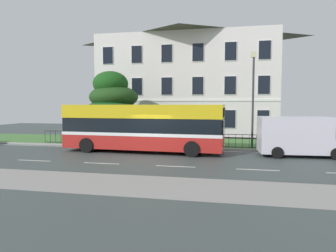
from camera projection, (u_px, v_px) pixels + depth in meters
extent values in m
cube|color=#3D4645|center=(147.00, 159.00, 17.05)|extent=(60.00, 56.00, 0.06)
cube|color=silver|center=(161.00, 149.00, 20.62)|extent=(54.00, 0.14, 0.01)
cube|color=silver|center=(34.00, 160.00, 16.46)|extent=(2.00, 0.12, 0.01)
cube|color=silver|center=(101.00, 163.00, 15.68)|extent=(2.00, 0.12, 0.01)
cube|color=silver|center=(175.00, 166.00, 14.90)|extent=(2.00, 0.12, 0.01)
cube|color=silver|center=(258.00, 170.00, 14.11)|extent=(2.00, 0.12, 0.01)
cube|color=#9E9E99|center=(162.00, 148.00, 21.07)|extent=(57.00, 0.24, 0.12)
cube|color=#48783B|center=(170.00, 142.00, 24.14)|extent=(57.00, 6.04, 0.12)
cube|color=gray|center=(110.00, 183.00, 11.67)|extent=(57.00, 3.00, 0.01)
cube|color=silver|center=(189.00, 87.00, 32.64)|extent=(17.72, 9.88, 9.98)
pyramid|color=#46493A|center=(189.00, 33.00, 32.22)|extent=(18.08, 10.08, 1.74)
cube|color=white|center=(182.00, 100.00, 27.89)|extent=(17.72, 0.06, 0.20)
cube|color=#2D333D|center=(182.00, 125.00, 28.05)|extent=(1.10, 0.06, 2.20)
cube|color=white|center=(109.00, 118.00, 29.45)|extent=(1.12, 0.04, 1.73)
cube|color=black|center=(109.00, 118.00, 29.43)|extent=(1.02, 0.03, 1.63)
cube|color=white|center=(137.00, 118.00, 28.87)|extent=(1.12, 0.04, 1.73)
cube|color=black|center=(137.00, 118.00, 28.85)|extent=(1.02, 0.03, 1.63)
cube|color=white|center=(167.00, 118.00, 28.30)|extent=(1.12, 0.04, 1.73)
cube|color=black|center=(167.00, 118.00, 28.28)|extent=(1.02, 0.03, 1.63)
cube|color=white|center=(198.00, 119.00, 27.72)|extent=(1.12, 0.04, 1.73)
cube|color=black|center=(198.00, 119.00, 27.70)|extent=(1.02, 0.03, 1.63)
cube|color=white|center=(230.00, 119.00, 27.14)|extent=(1.12, 0.04, 1.73)
cube|color=black|center=(230.00, 119.00, 27.12)|extent=(1.02, 0.03, 1.63)
cube|color=white|center=(263.00, 119.00, 26.56)|extent=(1.12, 0.04, 1.73)
cube|color=black|center=(263.00, 119.00, 26.54)|extent=(1.02, 0.03, 1.63)
cube|color=white|center=(108.00, 87.00, 29.23)|extent=(1.12, 0.04, 1.73)
cube|color=black|center=(108.00, 87.00, 29.21)|extent=(1.02, 0.03, 1.63)
cube|color=white|center=(137.00, 86.00, 28.65)|extent=(1.12, 0.04, 1.73)
cube|color=black|center=(137.00, 86.00, 28.63)|extent=(1.02, 0.03, 1.63)
cube|color=white|center=(167.00, 86.00, 28.08)|extent=(1.12, 0.04, 1.73)
cube|color=black|center=(167.00, 86.00, 28.06)|extent=(1.02, 0.03, 1.63)
cube|color=white|center=(198.00, 86.00, 27.50)|extent=(1.12, 0.04, 1.73)
cube|color=black|center=(198.00, 86.00, 27.48)|extent=(1.02, 0.03, 1.63)
cube|color=white|center=(230.00, 85.00, 26.92)|extent=(1.12, 0.04, 1.73)
cube|color=black|center=(230.00, 85.00, 26.90)|extent=(1.02, 0.03, 1.63)
cube|color=white|center=(264.00, 85.00, 26.34)|extent=(1.12, 0.04, 1.73)
cube|color=black|center=(264.00, 85.00, 26.32)|extent=(1.02, 0.03, 1.63)
cube|color=white|center=(108.00, 55.00, 29.01)|extent=(1.12, 0.04, 1.73)
cube|color=black|center=(108.00, 55.00, 28.99)|extent=(1.02, 0.03, 1.63)
cube|color=white|center=(137.00, 54.00, 28.43)|extent=(1.12, 0.04, 1.73)
cube|color=black|center=(137.00, 54.00, 28.42)|extent=(1.02, 0.03, 1.63)
cube|color=white|center=(167.00, 53.00, 27.86)|extent=(1.12, 0.04, 1.73)
cube|color=black|center=(167.00, 53.00, 27.84)|extent=(1.02, 0.03, 1.63)
cube|color=white|center=(198.00, 52.00, 27.28)|extent=(1.12, 0.04, 1.73)
cube|color=black|center=(198.00, 52.00, 27.26)|extent=(1.02, 0.03, 1.63)
cube|color=white|center=(231.00, 51.00, 26.70)|extent=(1.12, 0.04, 1.73)
cube|color=black|center=(231.00, 51.00, 26.68)|extent=(1.02, 0.03, 1.63)
cube|color=white|center=(265.00, 50.00, 26.12)|extent=(1.12, 0.04, 1.73)
cube|color=black|center=(265.00, 50.00, 26.10)|extent=(1.02, 0.03, 1.63)
cube|color=black|center=(167.00, 133.00, 21.21)|extent=(19.60, 0.04, 0.04)
cube|color=black|center=(167.00, 145.00, 21.27)|extent=(19.60, 0.04, 0.04)
cylinder|color=black|center=(45.00, 137.00, 23.16)|extent=(0.02, 0.02, 0.95)
cylinder|color=black|center=(50.00, 137.00, 23.08)|extent=(0.02, 0.02, 0.95)
cylinder|color=black|center=(56.00, 137.00, 22.99)|extent=(0.02, 0.02, 0.95)
cylinder|color=black|center=(61.00, 137.00, 22.90)|extent=(0.02, 0.02, 0.95)
cylinder|color=black|center=(66.00, 137.00, 22.81)|extent=(0.02, 0.02, 0.95)
cylinder|color=black|center=(72.00, 137.00, 22.72)|extent=(0.02, 0.02, 0.95)
cylinder|color=black|center=(77.00, 138.00, 22.63)|extent=(0.02, 0.02, 0.95)
cylinder|color=black|center=(83.00, 138.00, 22.54)|extent=(0.02, 0.02, 0.95)
cylinder|color=black|center=(88.00, 138.00, 22.45)|extent=(0.02, 0.02, 0.95)
cylinder|color=black|center=(94.00, 138.00, 22.36)|extent=(0.02, 0.02, 0.95)
cylinder|color=black|center=(99.00, 138.00, 22.27)|extent=(0.02, 0.02, 0.95)
cylinder|color=black|center=(105.00, 138.00, 22.18)|extent=(0.02, 0.02, 0.95)
cylinder|color=black|center=(111.00, 138.00, 22.09)|extent=(0.02, 0.02, 0.95)
cylinder|color=black|center=(116.00, 139.00, 22.00)|extent=(0.02, 0.02, 0.95)
cylinder|color=black|center=(122.00, 139.00, 21.91)|extent=(0.02, 0.02, 0.95)
cylinder|color=black|center=(128.00, 139.00, 21.83)|extent=(0.02, 0.02, 0.95)
cylinder|color=black|center=(134.00, 139.00, 21.74)|extent=(0.02, 0.02, 0.95)
cylinder|color=black|center=(140.00, 139.00, 21.65)|extent=(0.02, 0.02, 0.95)
cylinder|color=black|center=(146.00, 139.00, 21.56)|extent=(0.02, 0.02, 0.95)
cylinder|color=black|center=(152.00, 139.00, 21.47)|extent=(0.02, 0.02, 0.95)
cylinder|color=black|center=(158.00, 140.00, 21.38)|extent=(0.02, 0.02, 0.95)
cylinder|color=black|center=(164.00, 140.00, 21.29)|extent=(0.02, 0.02, 0.95)
cylinder|color=black|center=(170.00, 140.00, 21.20)|extent=(0.02, 0.02, 0.95)
cylinder|color=black|center=(177.00, 140.00, 21.11)|extent=(0.02, 0.02, 0.95)
cylinder|color=black|center=(183.00, 140.00, 21.02)|extent=(0.02, 0.02, 0.95)
cylinder|color=black|center=(189.00, 140.00, 20.93)|extent=(0.02, 0.02, 0.95)
cylinder|color=black|center=(196.00, 140.00, 20.84)|extent=(0.02, 0.02, 0.95)
cylinder|color=black|center=(202.00, 141.00, 20.75)|extent=(0.02, 0.02, 0.95)
cylinder|color=black|center=(209.00, 141.00, 20.66)|extent=(0.02, 0.02, 0.95)
cylinder|color=black|center=(215.00, 141.00, 20.57)|extent=(0.02, 0.02, 0.95)
cylinder|color=black|center=(222.00, 141.00, 20.49)|extent=(0.02, 0.02, 0.95)
cylinder|color=black|center=(229.00, 141.00, 20.40)|extent=(0.02, 0.02, 0.95)
cylinder|color=black|center=(236.00, 141.00, 20.31)|extent=(0.02, 0.02, 0.95)
cylinder|color=black|center=(242.00, 142.00, 20.22)|extent=(0.02, 0.02, 0.95)
cylinder|color=black|center=(249.00, 142.00, 20.13)|extent=(0.02, 0.02, 0.95)
cylinder|color=black|center=(256.00, 142.00, 20.04)|extent=(0.02, 0.02, 0.95)
cylinder|color=black|center=(263.00, 142.00, 19.95)|extent=(0.02, 0.02, 0.95)
cylinder|color=black|center=(270.00, 142.00, 19.86)|extent=(0.02, 0.02, 0.95)
cylinder|color=black|center=(277.00, 142.00, 19.77)|extent=(0.02, 0.02, 0.95)
cylinder|color=black|center=(285.00, 143.00, 19.68)|extent=(0.02, 0.02, 0.95)
cylinder|color=black|center=(292.00, 143.00, 19.59)|extent=(0.02, 0.02, 0.95)
cylinder|color=black|center=(299.00, 143.00, 19.50)|extent=(0.02, 0.02, 0.95)
cylinder|color=black|center=(307.00, 143.00, 19.41)|extent=(0.02, 0.02, 0.95)
cylinder|color=black|center=(314.00, 143.00, 19.32)|extent=(0.02, 0.02, 0.95)
cylinder|color=#423328|center=(112.00, 128.00, 25.50)|extent=(0.40, 0.40, 1.93)
ellipsoid|color=#194826|center=(115.00, 124.00, 25.51)|extent=(4.57, 4.57, 2.14)
ellipsoid|color=#164719|center=(112.00, 111.00, 25.20)|extent=(4.50, 4.50, 1.83)
ellipsoid|color=#1F4319|center=(114.00, 97.00, 25.48)|extent=(4.17, 4.17, 2.05)
ellipsoid|color=#194C18|center=(111.00, 84.00, 25.34)|extent=(3.01, 3.01, 2.13)
cube|color=#B0211D|center=(143.00, 140.00, 19.54)|extent=(10.56, 2.96, 1.03)
cube|color=white|center=(143.00, 133.00, 19.50)|extent=(10.58, 2.98, 0.20)
cube|color=black|center=(143.00, 125.00, 19.46)|extent=(10.48, 2.91, 0.97)
cube|color=gold|center=(143.00, 111.00, 19.40)|extent=(10.56, 2.96, 0.86)
cube|color=black|center=(224.00, 127.00, 18.22)|extent=(0.15, 2.11, 0.89)
cube|color=black|center=(224.00, 112.00, 18.16)|extent=(0.14, 1.81, 0.55)
cylinder|color=silver|center=(224.00, 145.00, 19.09)|extent=(0.05, 0.20, 0.20)
cylinder|color=silver|center=(223.00, 149.00, 17.53)|extent=(0.05, 0.20, 0.20)
cylinder|color=black|center=(198.00, 144.00, 19.91)|extent=(0.97, 0.34, 0.96)
cylinder|color=black|center=(192.00, 149.00, 17.57)|extent=(0.97, 0.34, 0.96)
cylinder|color=black|center=(103.00, 141.00, 21.55)|extent=(0.97, 0.34, 0.96)
cylinder|color=black|center=(87.00, 145.00, 19.21)|extent=(0.97, 0.34, 0.96)
cube|color=silver|center=(293.00, 135.00, 17.83)|extent=(4.10, 2.23, 2.17)
cube|color=black|center=(329.00, 129.00, 17.50)|extent=(0.14, 1.62, 0.88)
cylinder|color=black|center=(324.00, 149.00, 18.55)|extent=(0.69, 0.25, 0.68)
cylinder|color=black|center=(271.00, 148.00, 19.02)|extent=(0.69, 0.25, 0.68)
cylinder|color=black|center=(277.00, 153.00, 17.10)|extent=(0.69, 0.25, 0.68)
cylinder|color=#333338|center=(253.00, 103.00, 20.30)|extent=(0.14, 0.14, 6.21)
cube|color=beige|center=(254.00, 55.00, 20.07)|extent=(0.36, 0.24, 0.36)
cylinder|color=black|center=(167.00, 138.00, 21.98)|extent=(0.54, 0.54, 0.96)
ellipsoid|color=black|center=(167.00, 131.00, 21.94)|extent=(0.55, 0.55, 0.19)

